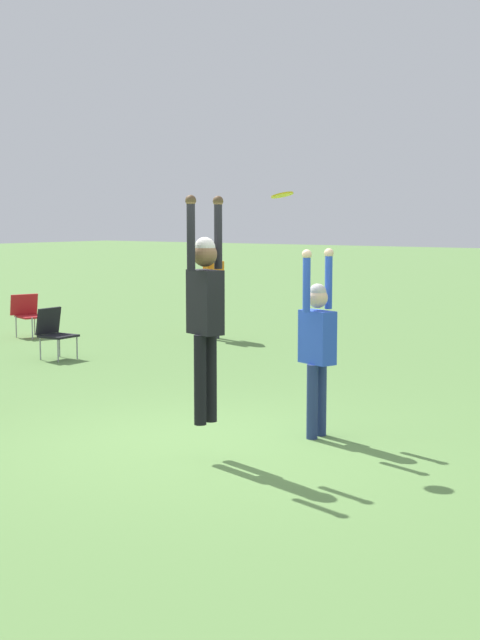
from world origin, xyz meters
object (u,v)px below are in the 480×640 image
(person_jumping, at_px, (205,303))
(camping_chair_2, at_px, (29,312))
(person_defending, at_px, (317,339))
(person_spectator_near, at_px, (213,282))
(frisbee, at_px, (282,195))
(camping_chair_0, at_px, (54,330))

(person_jumping, relative_size, camping_chair_2, 2.62)
(person_defending, bearing_deg, person_spectator_near, 153.65)
(person_jumping, relative_size, frisbee, 9.56)
(person_jumping, xyz_separation_m, camping_chair_2, (5.05, 8.37, -1.04))
(person_jumping, distance_m, camping_chair_0, 6.86)
(camping_chair_0, bearing_deg, camping_chair_2, -125.17)
(frisbee, bearing_deg, camping_chair_0, 67.91)
(person_jumping, xyz_separation_m, person_spectator_near, (6.94, 5.23, -0.42))
(camping_chair_0, xyz_separation_m, camping_chair_2, (1.65, 2.51, 0.00))
(camping_chair_2, bearing_deg, person_defending, 85.61)
(camping_chair_0, height_order, person_spectator_near, person_spectator_near)
(person_jumping, height_order, frisbee, frisbee)
(person_jumping, bearing_deg, camping_chair_0, -11.92)
(camping_chair_0, bearing_deg, frisbee, 66.04)
(person_defending, height_order, camping_chair_0, person_defending)
(person_jumping, height_order, camping_chair_2, person_jumping)
(frisbee, relative_size, person_spectator_near, 0.13)
(camping_chair_0, relative_size, person_spectator_near, 0.47)
(camping_chair_0, distance_m, camping_chair_2, 3.00)
(camping_chair_0, distance_m, person_spectator_near, 3.66)
(person_defending, bearing_deg, person_jumping, -90.00)
(frisbee, relative_size, camping_chair_2, 0.27)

